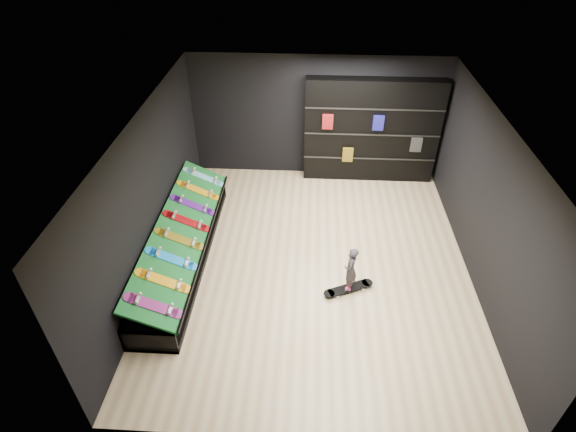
# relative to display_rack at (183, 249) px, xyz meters

# --- Properties ---
(floor) EXTENTS (6.00, 7.00, 0.01)m
(floor) POSITION_rel_display_rack_xyz_m (2.55, 0.00, -0.25)
(floor) COLOR beige
(floor) RESTS_ON ground
(ceiling) EXTENTS (6.00, 7.00, 0.01)m
(ceiling) POSITION_rel_display_rack_xyz_m (2.55, 0.00, 2.75)
(ceiling) COLOR white
(ceiling) RESTS_ON ground
(wall_back) EXTENTS (6.00, 0.02, 3.00)m
(wall_back) POSITION_rel_display_rack_xyz_m (2.55, 3.50, 1.25)
(wall_back) COLOR black
(wall_back) RESTS_ON ground
(wall_front) EXTENTS (6.00, 0.02, 3.00)m
(wall_front) POSITION_rel_display_rack_xyz_m (2.55, -3.50, 1.25)
(wall_front) COLOR black
(wall_front) RESTS_ON ground
(wall_left) EXTENTS (0.02, 7.00, 3.00)m
(wall_left) POSITION_rel_display_rack_xyz_m (-0.45, 0.00, 1.25)
(wall_left) COLOR black
(wall_left) RESTS_ON ground
(wall_right) EXTENTS (0.02, 7.00, 3.00)m
(wall_right) POSITION_rel_display_rack_xyz_m (5.55, 0.00, 1.25)
(wall_right) COLOR black
(wall_right) RESTS_ON ground
(display_rack) EXTENTS (0.90, 4.50, 0.50)m
(display_rack) POSITION_rel_display_rack_xyz_m (0.00, 0.00, 0.00)
(display_rack) COLOR black
(display_rack) RESTS_ON ground
(turf_ramp) EXTENTS (0.92, 4.50, 0.46)m
(turf_ramp) POSITION_rel_display_rack_xyz_m (0.05, 0.00, 0.46)
(turf_ramp) COLOR #0D531D
(turf_ramp) RESTS_ON display_rack
(back_shelving) EXTENTS (3.17, 0.37, 2.54)m
(back_shelving) POSITION_rel_display_rack_xyz_m (3.86, 3.32, 1.02)
(back_shelving) COLOR black
(back_shelving) RESTS_ON ground
(floor_skateboard) EXTENTS (0.99, 0.60, 0.09)m
(floor_skateboard) POSITION_rel_display_rack_xyz_m (3.21, -0.71, -0.21)
(floor_skateboard) COLOR black
(floor_skateboard) RESTS_ON ground
(child) EXTENTS (0.19, 0.24, 0.55)m
(child) POSITION_rel_display_rack_xyz_m (3.21, -0.71, 0.11)
(child) COLOR black
(child) RESTS_ON floor_skateboard
(display_board_0) EXTENTS (0.93, 0.22, 0.50)m
(display_board_0) POSITION_rel_display_rack_xyz_m (0.06, -1.90, 0.49)
(display_board_0) COLOR #2626BF
(display_board_0) RESTS_ON turf_ramp
(display_board_1) EXTENTS (0.93, 0.22, 0.50)m
(display_board_1) POSITION_rel_display_rack_xyz_m (0.06, -1.36, 0.49)
(display_board_1) COLOR yellow
(display_board_1) RESTS_ON turf_ramp
(display_board_2) EXTENTS (0.93, 0.22, 0.50)m
(display_board_2) POSITION_rel_display_rack_xyz_m (0.06, -0.81, 0.49)
(display_board_2) COLOR blue
(display_board_2) RESTS_ON turf_ramp
(display_board_3) EXTENTS (0.93, 0.22, 0.50)m
(display_board_3) POSITION_rel_display_rack_xyz_m (0.06, -0.27, 0.49)
(display_board_3) COLOR yellow
(display_board_3) RESTS_ON turf_ramp
(display_board_4) EXTENTS (0.93, 0.22, 0.50)m
(display_board_4) POSITION_rel_display_rack_xyz_m (0.06, 0.27, 0.49)
(display_board_4) COLOR red
(display_board_4) RESTS_ON turf_ramp
(display_board_5) EXTENTS (0.93, 0.22, 0.50)m
(display_board_5) POSITION_rel_display_rack_xyz_m (0.06, 0.81, 0.49)
(display_board_5) COLOR purple
(display_board_5) RESTS_ON turf_ramp
(display_board_6) EXTENTS (0.93, 0.22, 0.50)m
(display_board_6) POSITION_rel_display_rack_xyz_m (0.06, 1.36, 0.49)
(display_board_6) COLOR orange
(display_board_6) RESTS_ON turf_ramp
(display_board_7) EXTENTS (0.93, 0.22, 0.50)m
(display_board_7) POSITION_rel_display_rack_xyz_m (0.06, 1.90, 0.49)
(display_board_7) COLOR #0CB2E5
(display_board_7) RESTS_ON turf_ramp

